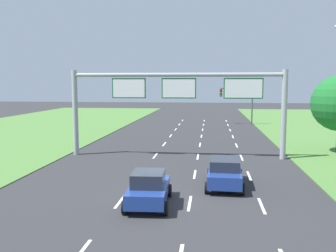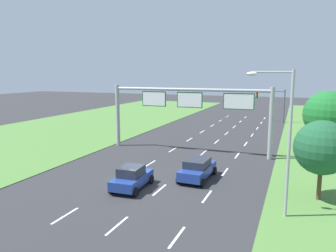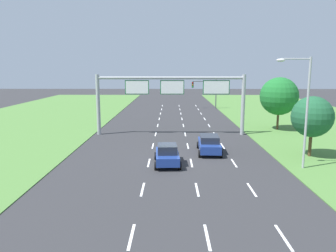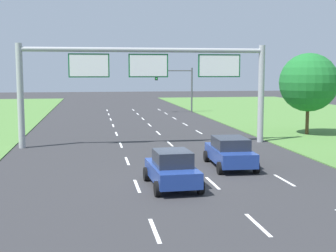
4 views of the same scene
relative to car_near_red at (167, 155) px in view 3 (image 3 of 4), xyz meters
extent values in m
plane|color=#2D2D30|center=(0.23, 0.46, -0.82)|extent=(200.00, 200.00, 0.00)
cube|color=white|center=(-1.52, -11.54, -0.82)|extent=(0.14, 2.40, 0.01)
cube|color=white|center=(-1.52, -5.54, -0.82)|extent=(0.14, 2.40, 0.01)
cube|color=white|center=(-1.52, 0.46, -0.82)|extent=(0.14, 2.40, 0.01)
cube|color=white|center=(-1.52, 6.46, -0.82)|extent=(0.14, 2.40, 0.01)
cube|color=white|center=(-1.52, 12.46, -0.82)|extent=(0.14, 2.40, 0.01)
cube|color=white|center=(-1.52, 18.46, -0.82)|extent=(0.14, 2.40, 0.01)
cube|color=white|center=(-1.52, 24.46, -0.82)|extent=(0.14, 2.40, 0.01)
cube|color=white|center=(-1.52, 30.46, -0.82)|extent=(0.14, 2.40, 0.01)
cube|color=white|center=(-1.52, 36.46, -0.82)|extent=(0.14, 2.40, 0.01)
cube|color=white|center=(-1.52, 42.46, -0.82)|extent=(0.14, 2.40, 0.01)
cube|color=white|center=(1.98, -11.54, -0.82)|extent=(0.14, 2.40, 0.01)
cube|color=white|center=(1.98, -5.54, -0.82)|extent=(0.14, 2.40, 0.01)
cube|color=white|center=(1.98, 0.46, -0.82)|extent=(0.14, 2.40, 0.01)
cube|color=white|center=(1.98, 6.46, -0.82)|extent=(0.14, 2.40, 0.01)
cube|color=white|center=(1.98, 12.46, -0.82)|extent=(0.14, 2.40, 0.01)
cube|color=white|center=(1.98, 18.46, -0.82)|extent=(0.14, 2.40, 0.01)
cube|color=white|center=(1.98, 24.46, -0.82)|extent=(0.14, 2.40, 0.01)
cube|color=white|center=(1.98, 30.46, -0.82)|extent=(0.14, 2.40, 0.01)
cube|color=white|center=(1.98, 36.46, -0.82)|extent=(0.14, 2.40, 0.01)
cube|color=white|center=(1.98, 42.46, -0.82)|extent=(0.14, 2.40, 0.01)
cube|color=white|center=(5.48, -11.54, -0.82)|extent=(0.14, 2.40, 0.01)
cube|color=white|center=(5.48, -5.54, -0.82)|extent=(0.14, 2.40, 0.01)
cube|color=white|center=(5.48, 0.46, -0.82)|extent=(0.14, 2.40, 0.01)
cube|color=white|center=(5.48, 6.46, -0.82)|extent=(0.14, 2.40, 0.01)
cube|color=white|center=(5.48, 12.46, -0.82)|extent=(0.14, 2.40, 0.01)
cube|color=white|center=(5.48, 18.46, -0.82)|extent=(0.14, 2.40, 0.01)
cube|color=white|center=(5.48, 24.46, -0.82)|extent=(0.14, 2.40, 0.01)
cube|color=white|center=(5.48, 30.46, -0.82)|extent=(0.14, 2.40, 0.01)
cube|color=white|center=(5.48, 36.46, -0.82)|extent=(0.14, 2.40, 0.01)
cube|color=white|center=(5.48, 42.46, -0.82)|extent=(0.14, 2.40, 0.01)
cube|color=navy|center=(0.00, 0.04, -0.16)|extent=(1.98, 4.04, 0.67)
cube|color=#232833|center=(0.00, -0.10, 0.51)|extent=(1.60, 1.91, 0.67)
cylinder|color=black|center=(-0.99, 1.42, -0.50)|extent=(0.25, 0.65, 0.64)
cylinder|color=black|center=(0.85, 1.51, -0.50)|extent=(0.25, 0.65, 0.64)
cylinder|color=black|center=(-0.86, -1.44, -0.50)|extent=(0.25, 0.65, 0.64)
cylinder|color=black|center=(0.98, -1.35, -0.50)|extent=(0.25, 0.65, 0.64)
cube|color=navy|center=(3.81, 3.84, -0.14)|extent=(2.00, 4.52, 0.72)
cube|color=#232833|center=(3.81, 3.76, 0.51)|extent=(1.73, 2.33, 0.59)
cylinder|color=black|center=(2.94, 5.55, -0.50)|extent=(0.24, 0.65, 0.64)
cylinder|color=black|center=(4.81, 5.48, -0.50)|extent=(0.24, 0.65, 0.64)
cylinder|color=black|center=(2.81, 2.20, -0.50)|extent=(0.24, 0.65, 0.64)
cylinder|color=black|center=(4.69, 2.13, -0.50)|extent=(0.24, 0.65, 0.64)
cylinder|color=#9EA0A5|center=(-8.17, 12.25, 2.68)|extent=(0.44, 0.44, 7.00)
cylinder|color=#9EA0A5|center=(8.63, 12.25, 2.68)|extent=(0.44, 0.44, 7.00)
cylinder|color=#9EA0A5|center=(0.23, 12.25, 5.78)|extent=(16.80, 0.32, 0.32)
cube|color=#0C5B28|center=(-3.62, 12.25, 4.71)|extent=(2.74, 0.12, 1.61)
cube|color=white|center=(-3.62, 12.18, 4.71)|extent=(2.58, 0.01, 1.45)
cube|color=#0C5B28|center=(0.43, 12.25, 4.71)|extent=(2.74, 0.12, 1.61)
cube|color=white|center=(0.43, 12.18, 4.71)|extent=(2.58, 0.01, 1.45)
cube|color=#0C5B28|center=(5.48, 12.25, 4.71)|extent=(3.04, 0.12, 1.61)
cube|color=white|center=(5.48, 12.18, 4.71)|extent=(2.88, 0.01, 1.45)
cylinder|color=#47494F|center=(8.95, 37.59, 1.98)|extent=(0.20, 0.20, 5.60)
cylinder|color=#47494F|center=(6.70, 37.59, 4.43)|extent=(4.50, 0.14, 0.14)
cube|color=black|center=(4.45, 37.59, 3.78)|extent=(0.32, 0.36, 1.10)
sphere|color=red|center=(4.45, 37.39, 4.15)|extent=(0.22, 0.22, 0.22)
sphere|color=orange|center=(4.45, 37.39, 3.78)|extent=(0.22, 0.22, 0.22)
sphere|color=green|center=(4.45, 37.39, 3.41)|extent=(0.22, 0.22, 0.22)
cylinder|color=#9EA0A5|center=(10.54, -1.00, 3.43)|extent=(0.18, 0.18, 8.50)
cylinder|color=#9EA0A5|center=(9.44, -1.00, 7.53)|extent=(2.20, 0.10, 0.10)
ellipsoid|color=silver|center=(8.34, -1.00, 7.43)|extent=(0.64, 0.32, 0.24)
cylinder|color=#513823|center=(12.49, 2.51, 0.29)|extent=(0.28, 0.28, 2.23)
sphere|color=#1D5432|center=(12.49, 2.51, 2.74)|extent=(3.54, 3.54, 3.54)
cylinder|color=#513823|center=(13.74, 15.30, 0.43)|extent=(0.27, 0.27, 2.50)
sphere|color=#1C692A|center=(13.74, 15.30, 3.44)|extent=(4.70, 4.70, 4.70)
camera|label=1|loc=(2.95, -17.53, 5.07)|focal=40.00mm
camera|label=2|loc=(10.75, -20.22, 7.47)|focal=35.00mm
camera|label=3|loc=(0.31, -25.50, 6.82)|focal=35.00mm
camera|label=4|loc=(-3.43, -20.08, 4.30)|focal=50.00mm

